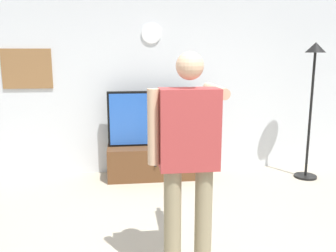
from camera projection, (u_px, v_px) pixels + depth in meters
name	position (u px, v px, depth m)	size (l,w,h in m)	color
back_wall	(155.00, 83.00, 5.41)	(6.40, 0.10, 2.70)	silver
tv_stand	(154.00, 161.00, 5.29)	(1.34, 0.54, 0.47)	brown
television	(153.00, 118.00, 5.21)	(1.31, 0.07, 0.80)	black
wall_clock	(151.00, 33.00, 5.20)	(0.28, 0.28, 0.03)	white
framed_picture	(27.00, 69.00, 5.10)	(0.69, 0.04, 0.56)	olive
floor_lamp	(313.00, 83.00, 5.04)	(0.32, 0.32, 1.94)	black
person_standing_nearer_lamp	(189.00, 152.00, 2.81)	(0.64, 0.78, 1.81)	gray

